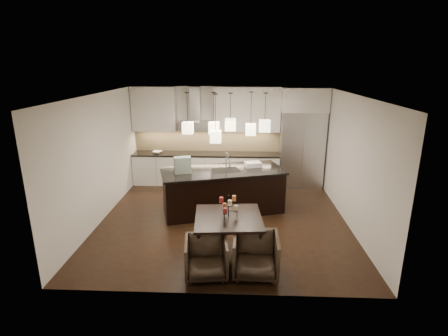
{
  "coord_description": "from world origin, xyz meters",
  "views": [
    {
      "loc": [
        0.33,
        -7.35,
        3.42
      ],
      "look_at": [
        0.0,
        0.2,
        1.15
      ],
      "focal_mm": 28.0,
      "sensor_mm": 36.0,
      "label": 1
    }
  ],
  "objects_px": {
    "island_body": "(223,191)",
    "armchair_right": "(256,255)",
    "armchair_left": "(206,257)",
    "refrigerator": "(301,149)",
    "dining_table": "(228,235)"
  },
  "relations": [
    {
      "from": "island_body",
      "to": "armchair_right",
      "type": "relative_size",
      "value": 3.58
    },
    {
      "from": "island_body",
      "to": "armchair_left",
      "type": "xyz_separation_m",
      "value": [
        -0.14,
        -2.72,
        -0.16
      ]
    },
    {
      "from": "armchair_right",
      "to": "dining_table",
      "type": "bearing_deg",
      "value": 126.42
    },
    {
      "from": "refrigerator",
      "to": "armchair_right",
      "type": "xyz_separation_m",
      "value": [
        -1.47,
        -4.56,
        -0.72
      ]
    },
    {
      "from": "refrigerator",
      "to": "island_body",
      "type": "bearing_deg",
      "value": -138.37
    },
    {
      "from": "island_body",
      "to": "armchair_right",
      "type": "xyz_separation_m",
      "value": [
        0.68,
        -2.66,
        -0.14
      ]
    },
    {
      "from": "refrigerator",
      "to": "armchair_right",
      "type": "relative_size",
      "value": 2.79
    },
    {
      "from": "refrigerator",
      "to": "armchair_right",
      "type": "distance_m",
      "value": 4.85
    },
    {
      "from": "island_body",
      "to": "armchair_right",
      "type": "bearing_deg",
      "value": -91.75
    },
    {
      "from": "armchair_left",
      "to": "dining_table",
      "type": "bearing_deg",
      "value": 58.97
    },
    {
      "from": "island_body",
      "to": "armchair_right",
      "type": "height_order",
      "value": "island_body"
    },
    {
      "from": "island_body",
      "to": "armchair_left",
      "type": "bearing_deg",
      "value": -109.03
    },
    {
      "from": "island_body",
      "to": "armchair_right",
      "type": "distance_m",
      "value": 2.75
    },
    {
      "from": "armchair_left",
      "to": "armchair_right",
      "type": "relative_size",
      "value": 0.93
    },
    {
      "from": "armchair_left",
      "to": "armchair_right",
      "type": "bearing_deg",
      "value": -2.22
    }
  ]
}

